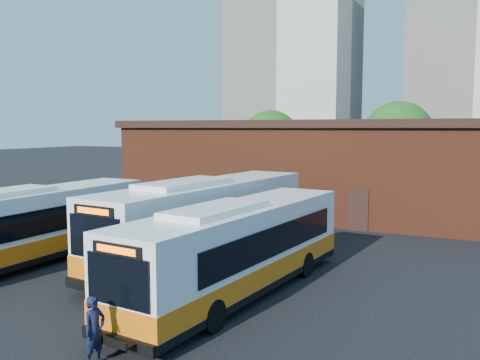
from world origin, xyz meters
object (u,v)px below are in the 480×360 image
at_px(bus_west, 34,228).
at_px(bus_midwest, 207,223).
at_px(bus_mideast, 239,252).
at_px(transit_worker, 95,331).

height_order(bus_west, bus_midwest, bus_midwest).
distance_m(bus_mideast, transit_worker, 6.56).
bearing_deg(bus_west, transit_worker, -34.21).
bearing_deg(bus_mideast, transit_worker, -91.87).
relative_size(bus_mideast, transit_worker, 7.12).
height_order(bus_west, transit_worker, bus_west).
relative_size(bus_midwest, bus_mideast, 1.11).
bearing_deg(transit_worker, bus_west, 61.83).
xyz_separation_m(bus_west, bus_midwest, (6.60, 3.75, 0.16)).
bearing_deg(transit_worker, bus_mideast, -0.73).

